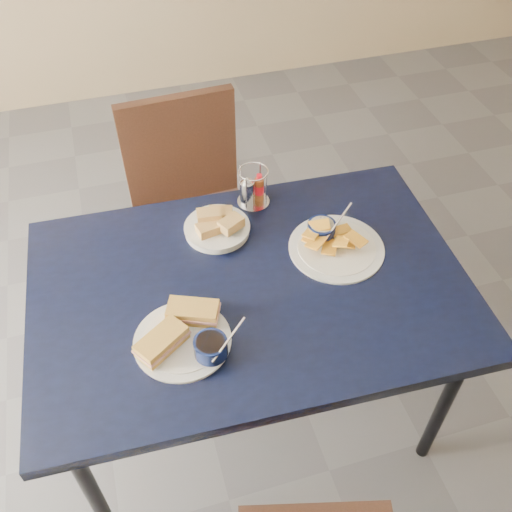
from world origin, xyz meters
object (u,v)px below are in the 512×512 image
object	(u,v)px
dining_table	(250,297)
condiment_caddy	(252,189)
plantain_plate	(331,241)
bread_basket	(217,226)
chair_far	(192,199)
sandwich_plate	(186,335)

from	to	relation	value
dining_table	condiment_caddy	xyz separation A→B (m)	(0.11, 0.35, 0.12)
plantain_plate	bread_basket	size ratio (longest dim) A/B	1.44
chair_far	condiment_caddy	size ratio (longest dim) A/B	6.94
chair_far	sandwich_plate	xyz separation A→B (m)	(-0.17, -0.81, 0.23)
chair_far	bread_basket	distance (m)	0.48
dining_table	sandwich_plate	xyz separation A→B (m)	(-0.22, -0.15, 0.09)
dining_table	chair_far	size ratio (longest dim) A/B	1.40
dining_table	sandwich_plate	size ratio (longest dim) A/B	4.40
dining_table	condiment_caddy	world-z (taller)	condiment_caddy
bread_basket	chair_far	bearing A→B (deg)	91.98
dining_table	bread_basket	bearing A→B (deg)	99.19
chair_far	dining_table	bearing A→B (deg)	-85.36
condiment_caddy	dining_table	bearing A→B (deg)	-106.93
sandwich_plate	bread_basket	xyz separation A→B (m)	(0.18, 0.39, -0.00)
chair_far	bread_basket	world-z (taller)	chair_far
chair_far	bread_basket	xyz separation A→B (m)	(0.01, -0.42, 0.23)
bread_basket	condiment_caddy	distance (m)	0.18
plantain_plate	dining_table	bearing A→B (deg)	-164.01
sandwich_plate	condiment_caddy	bearing A→B (deg)	56.56
chair_far	plantain_plate	xyz separation A→B (m)	(0.34, -0.58, 0.23)
plantain_plate	condiment_caddy	world-z (taller)	condiment_caddy
dining_table	chair_far	distance (m)	0.69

